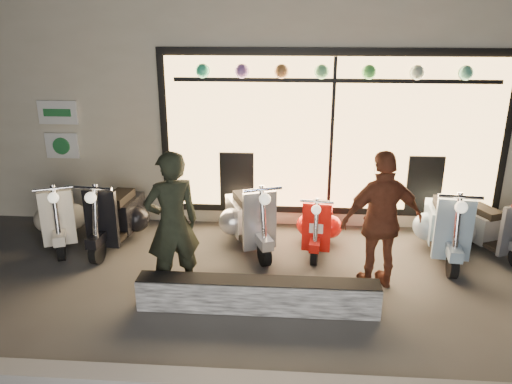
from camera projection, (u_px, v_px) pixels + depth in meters
ground at (275, 283)px, 6.55m from camera, size 40.00×40.00×0.00m
shop_building at (285, 77)px, 10.55m from camera, size 10.20×6.23×4.20m
graffiti_barrier at (258, 295)px, 5.89m from camera, size 2.85×0.28×0.40m
scooter_silver at (248, 217)px, 7.58m from camera, size 0.85×1.48×1.08m
scooter_red at (319, 223)px, 7.53m from camera, size 0.50×1.27×0.90m
scooter_black at (119, 215)px, 7.67m from camera, size 0.56×1.50×1.07m
scooter_cream at (60, 215)px, 7.71m from camera, size 0.84×1.41×1.03m
scooter_blue at (445, 224)px, 7.29m from camera, size 0.59×1.54×1.09m
scooter_grey at (485, 226)px, 7.40m from camera, size 0.75×1.25×0.92m
man at (172, 224)px, 6.07m from camera, size 0.80×0.71×1.84m
woman at (382, 221)px, 6.21m from camera, size 1.13×0.69×1.80m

